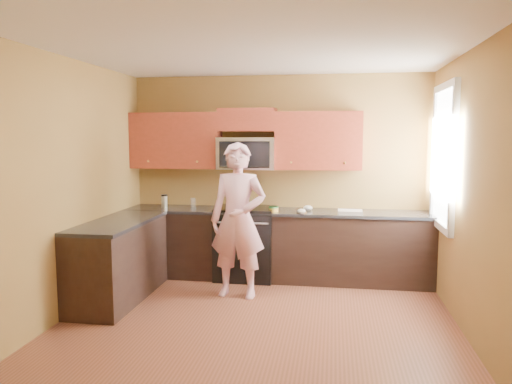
% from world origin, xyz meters
% --- Properties ---
extents(floor, '(4.00, 4.00, 0.00)m').
position_xyz_m(floor, '(0.00, 0.00, 0.00)').
color(floor, brown).
rests_on(floor, ground).
extents(ceiling, '(4.00, 4.00, 0.00)m').
position_xyz_m(ceiling, '(0.00, 0.00, 2.70)').
color(ceiling, white).
rests_on(ceiling, ground).
extents(wall_back, '(4.00, 0.00, 4.00)m').
position_xyz_m(wall_back, '(0.00, 2.00, 1.35)').
color(wall_back, brown).
rests_on(wall_back, ground).
extents(wall_front, '(4.00, 0.00, 4.00)m').
position_xyz_m(wall_front, '(0.00, -2.00, 1.35)').
color(wall_front, brown).
rests_on(wall_front, ground).
extents(wall_left, '(0.00, 4.00, 4.00)m').
position_xyz_m(wall_left, '(-2.00, 0.00, 1.35)').
color(wall_left, brown).
rests_on(wall_left, ground).
extents(wall_right, '(0.00, 4.00, 4.00)m').
position_xyz_m(wall_right, '(2.00, 0.00, 1.35)').
color(wall_right, brown).
rests_on(wall_right, ground).
extents(cabinet_back_run, '(4.00, 0.60, 0.88)m').
position_xyz_m(cabinet_back_run, '(0.00, 1.70, 0.44)').
color(cabinet_back_run, black).
rests_on(cabinet_back_run, floor).
extents(cabinet_left_run, '(0.60, 1.60, 0.88)m').
position_xyz_m(cabinet_left_run, '(-1.70, 0.60, 0.44)').
color(cabinet_left_run, black).
rests_on(cabinet_left_run, floor).
extents(countertop_back, '(4.00, 0.62, 0.04)m').
position_xyz_m(countertop_back, '(0.00, 1.69, 0.90)').
color(countertop_back, black).
rests_on(countertop_back, cabinet_back_run).
extents(countertop_left, '(0.62, 1.60, 0.04)m').
position_xyz_m(countertop_left, '(-1.69, 0.60, 0.90)').
color(countertop_left, black).
rests_on(countertop_left, cabinet_left_run).
extents(stove, '(0.76, 0.65, 0.95)m').
position_xyz_m(stove, '(-0.40, 1.68, 0.47)').
color(stove, black).
rests_on(stove, floor).
extents(microwave, '(0.76, 0.40, 0.42)m').
position_xyz_m(microwave, '(-0.40, 1.80, 1.45)').
color(microwave, silver).
rests_on(microwave, wall_back).
extents(upper_cab_left, '(1.22, 0.33, 0.75)m').
position_xyz_m(upper_cab_left, '(-1.39, 1.83, 1.45)').
color(upper_cab_left, maroon).
rests_on(upper_cab_left, wall_back).
extents(upper_cab_right, '(1.12, 0.33, 0.75)m').
position_xyz_m(upper_cab_right, '(0.54, 1.83, 1.45)').
color(upper_cab_right, maroon).
rests_on(upper_cab_right, wall_back).
extents(upper_cab_over_mw, '(0.76, 0.33, 0.30)m').
position_xyz_m(upper_cab_over_mw, '(-0.40, 1.83, 2.10)').
color(upper_cab_over_mw, maroon).
rests_on(upper_cab_over_mw, wall_back).
extents(window, '(0.06, 1.06, 1.66)m').
position_xyz_m(window, '(1.98, 1.20, 1.65)').
color(window, white).
rests_on(window, wall_right).
extents(woman, '(0.70, 0.49, 1.82)m').
position_xyz_m(woman, '(-0.35, 0.91, 0.91)').
color(woman, pink).
rests_on(woman, floor).
extents(frying_pan, '(0.31, 0.50, 0.06)m').
position_xyz_m(frying_pan, '(-0.50, 1.54, 0.95)').
color(frying_pan, black).
rests_on(frying_pan, stove).
extents(butter_tub, '(0.14, 0.14, 0.09)m').
position_xyz_m(butter_tub, '(-0.01, 1.55, 0.92)').
color(butter_tub, '#F9B841').
rests_on(butter_tub, countertop_back).
extents(toast_slice, '(0.13, 0.13, 0.01)m').
position_xyz_m(toast_slice, '(0.35, 1.51, 0.93)').
color(toast_slice, '#B27F47').
rests_on(toast_slice, countertop_back).
extents(napkin_a, '(0.12, 0.13, 0.06)m').
position_xyz_m(napkin_a, '(0.35, 1.46, 0.95)').
color(napkin_a, silver).
rests_on(napkin_a, countertop_back).
extents(napkin_b, '(0.16, 0.16, 0.07)m').
position_xyz_m(napkin_b, '(0.42, 1.73, 0.95)').
color(napkin_b, silver).
rests_on(napkin_b, countertop_back).
extents(dish_towel, '(0.31, 0.25, 0.05)m').
position_xyz_m(dish_towel, '(0.95, 1.50, 0.95)').
color(dish_towel, white).
rests_on(dish_towel, countertop_back).
extents(travel_mug, '(0.09, 0.09, 0.18)m').
position_xyz_m(travel_mug, '(-1.51, 1.66, 0.92)').
color(travel_mug, silver).
rests_on(travel_mug, countertop_back).
extents(glass_a, '(0.09, 0.09, 0.12)m').
position_xyz_m(glass_a, '(-1.16, 1.83, 0.98)').
color(glass_a, silver).
rests_on(glass_a, countertop_back).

